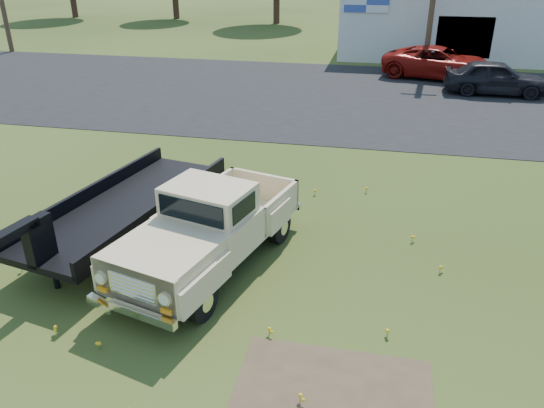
{
  "coord_description": "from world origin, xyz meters",
  "views": [
    {
      "loc": [
        1.83,
        -9.06,
        6.11
      ],
      "look_at": [
        -0.29,
        1.0,
        1.12
      ],
      "focal_mm": 35.0,
      "sensor_mm": 36.0,
      "label": 1
    }
  ],
  "objects_px": {
    "vintage_pickup_truck": "(210,227)",
    "red_pickup": "(439,63)",
    "dark_sedan": "(495,78)",
    "flatbed_trailer": "(126,202)"
  },
  "relations": [
    {
      "from": "flatbed_trailer",
      "to": "red_pickup",
      "type": "xyz_separation_m",
      "value": [
        8.22,
        18.66,
        -0.07
      ]
    },
    {
      "from": "red_pickup",
      "to": "dark_sedan",
      "type": "height_order",
      "value": "red_pickup"
    },
    {
      "from": "vintage_pickup_truck",
      "to": "dark_sedan",
      "type": "height_order",
      "value": "vintage_pickup_truck"
    },
    {
      "from": "vintage_pickup_truck",
      "to": "red_pickup",
      "type": "bearing_deg",
      "value": 88.19
    },
    {
      "from": "flatbed_trailer",
      "to": "red_pickup",
      "type": "relative_size",
      "value": 1.11
    },
    {
      "from": "vintage_pickup_truck",
      "to": "red_pickup",
      "type": "distance_m",
      "value": 20.45
    },
    {
      "from": "vintage_pickup_truck",
      "to": "red_pickup",
      "type": "relative_size",
      "value": 0.92
    },
    {
      "from": "red_pickup",
      "to": "dark_sedan",
      "type": "distance_m",
      "value": 3.7
    },
    {
      "from": "red_pickup",
      "to": "dark_sedan",
      "type": "xyz_separation_m",
      "value": [
        2.28,
        -2.92,
        -0.02
      ]
    },
    {
      "from": "dark_sedan",
      "to": "vintage_pickup_truck",
      "type": "bearing_deg",
      "value": 155.94
    }
  ]
}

